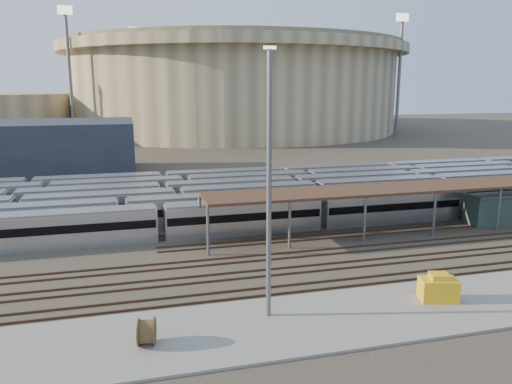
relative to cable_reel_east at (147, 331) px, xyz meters
name	(u,v)px	position (x,y,z in m)	size (l,w,h in m)	color
ground	(288,253)	(14.81, 15.51, -1.11)	(420.00, 420.00, 0.00)	#383026
apron	(287,324)	(9.81, 0.51, -1.01)	(50.00, 9.00, 0.20)	gray
subway_trains	(278,195)	(19.37, 34.01, 0.69)	(128.83, 23.90, 3.60)	#BCBCC1
inspection_shed	(454,186)	(36.81, 19.51, 3.87)	(60.30, 6.00, 5.30)	#5D5D63
empty_tracks	(305,269)	(14.81, 10.51, -1.02)	(170.00, 9.62, 0.18)	#4C3323
stadium	(234,85)	(39.81, 155.51, 15.36)	(124.00, 124.00, 32.50)	tan
service_building	(18,149)	(-20.19, 70.51, 3.89)	(42.00, 20.00, 10.00)	#1E232D
floodlight_0	(70,71)	(-15.19, 125.51, 19.54)	(4.00, 1.00, 38.40)	#5D5D63
floodlight_2	(399,72)	(84.81, 115.51, 19.54)	(4.00, 1.00, 38.40)	#5D5D63
floodlight_3	(136,74)	(4.81, 175.51, 19.54)	(4.00, 1.00, 38.40)	#5D5D63
cable_reel_east	(147,331)	(0.00, 0.00, 0.00)	(1.82, 1.82, 1.01)	brown
yard_light_pole	(269,187)	(8.82, 2.03, 8.72)	(0.82, 0.36, 19.10)	#5D5D63
yellow_equipment	(438,290)	(22.47, 1.19, -0.03)	(2.82, 1.76, 1.76)	gold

